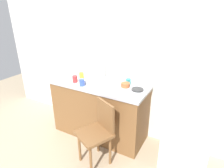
# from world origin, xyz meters

# --- Properties ---
(ground_plane) EXTENTS (8.00, 8.00, 0.00)m
(ground_plane) POSITION_xyz_m (0.00, 0.00, 0.00)
(ground_plane) COLOR tan
(back_wall) EXTENTS (4.80, 0.10, 2.65)m
(back_wall) POSITION_xyz_m (0.00, 1.00, 1.32)
(back_wall) COLOR silver
(back_wall) RESTS_ON ground_plane
(cabinet_base) EXTENTS (1.49, 0.60, 0.89)m
(cabinet_base) POSITION_xyz_m (-0.12, 0.65, 0.44)
(cabinet_base) COLOR brown
(cabinet_base) RESTS_ON ground_plane
(countertop) EXTENTS (1.53, 0.64, 0.04)m
(countertop) POSITION_xyz_m (-0.12, 0.65, 0.91)
(countertop) COLOR #B7B7BC
(countertop) RESTS_ON cabinet_base
(faucet) EXTENTS (0.02, 0.02, 0.25)m
(faucet) POSITION_xyz_m (-0.18, 0.90, 1.05)
(faucet) COLOR #B7B7BC
(faucet) RESTS_ON countertop
(refrigerator) EXTENTS (0.56, 0.59, 1.42)m
(refrigerator) POSITION_xyz_m (1.23, 0.66, 0.71)
(refrigerator) COLOR silver
(refrigerator) RESTS_ON ground_plane
(chair) EXTENTS (0.53, 0.53, 0.89)m
(chair) POSITION_xyz_m (0.18, 0.11, 0.50)
(chair) COLOR brown
(chair) RESTS_ON ground_plane
(dish_tray) EXTENTS (0.28, 0.20, 0.05)m
(dish_tray) POSITION_xyz_m (-0.19, 0.61, 0.95)
(dish_tray) COLOR white
(dish_tray) RESTS_ON countertop
(terracotta_bowl) EXTENTS (0.13, 0.13, 0.06)m
(terracotta_bowl) POSITION_xyz_m (0.29, 0.70, 0.96)
(terracotta_bowl) COLOR #B25B33
(terracotta_bowl) RESTS_ON countertop
(hotplate) EXTENTS (0.17, 0.17, 0.02)m
(hotplate) POSITION_xyz_m (0.49, 0.68, 0.94)
(hotplate) COLOR #2D2D2D
(hotplate) RESTS_ON countertop
(cup_blue) EXTENTS (0.08, 0.08, 0.10)m
(cup_blue) POSITION_xyz_m (-0.29, 0.44, 0.98)
(cup_blue) COLOR blue
(cup_blue) RESTS_ON countertop
(cup_teal) EXTENTS (0.08, 0.08, 0.08)m
(cup_teal) POSITION_xyz_m (0.29, 0.82, 0.97)
(cup_teal) COLOR teal
(cup_teal) RESTS_ON countertop
(cup_yellow) EXTENTS (0.07, 0.07, 0.11)m
(cup_yellow) POSITION_xyz_m (-0.47, 0.67, 0.98)
(cup_yellow) COLOR yellow
(cup_yellow) RESTS_ON countertop
(cup_red) EXTENTS (0.07, 0.07, 0.11)m
(cup_red) POSITION_xyz_m (-0.47, 0.50, 0.98)
(cup_red) COLOR red
(cup_red) RESTS_ON countertop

